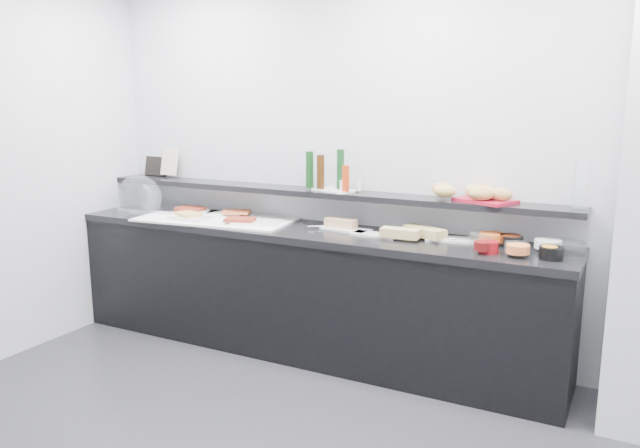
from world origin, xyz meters
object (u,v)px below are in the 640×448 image
at_px(framed_print, 157,160).
at_px(sandwich_plate_mid, 375,235).
at_px(cloche_base, 154,209).
at_px(condiment_tray, 334,190).
at_px(bread_tray, 485,200).
at_px(carafe, 581,184).

bearing_deg(framed_print, sandwich_plate_mid, -8.25).
bearing_deg(cloche_base, condiment_tray, -1.76).
xyz_separation_m(sandwich_plate_mid, bread_tray, (0.66, 0.19, 0.25)).
relative_size(cloche_base, bread_tray, 1.38).
distance_m(cloche_base, bread_tray, 2.60).
bearing_deg(cloche_base, framed_print, 118.44).
bearing_deg(framed_print, cloche_base, -54.27).
distance_m(cloche_base, condiment_tray, 1.56).
height_order(framed_print, carafe, carafe).
relative_size(sandwich_plate_mid, carafe, 1.05).
distance_m(framed_print, bread_tray, 2.79).
height_order(cloche_base, bread_tray, bread_tray).
bearing_deg(framed_print, carafe, -2.68).
xyz_separation_m(cloche_base, carafe, (3.14, 0.12, 0.38)).
height_order(cloche_base, carafe, carafe).
xyz_separation_m(cloche_base, condiment_tray, (1.53, 0.15, 0.24)).
distance_m(framed_print, condiment_tray, 1.74).
bearing_deg(framed_print, condiment_tray, -4.02).
relative_size(framed_print, condiment_tray, 0.89).
bearing_deg(carafe, bread_tray, 176.40).
relative_size(condiment_tray, bread_tray, 0.84).
bearing_deg(carafe, condiment_tray, 178.89).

